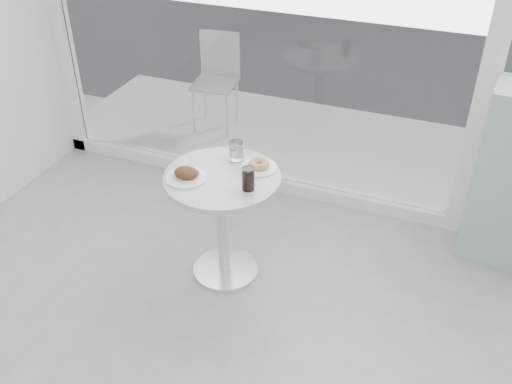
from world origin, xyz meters
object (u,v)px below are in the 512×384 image
at_px(plate_donut, 259,166).
at_px(main_table, 223,205).
at_px(plate_fritter, 187,175).
at_px(water_tumbler_a, 236,152).
at_px(patio_chair, 217,75).
at_px(water_tumbler_b, 239,150).
at_px(cola_glass, 248,179).

bearing_deg(plate_donut, main_table, -137.61).
height_order(plate_fritter, water_tumbler_a, water_tumbler_a).
bearing_deg(patio_chair, plate_donut, -64.25).
distance_m(water_tumbler_a, water_tumbler_b, 0.05).
distance_m(plate_fritter, water_tumbler_a, 0.37).
relative_size(main_table, patio_chair, 0.86).
relative_size(patio_chair, plate_donut, 3.88).
distance_m(plate_donut, cola_glass, 0.25).
relative_size(water_tumbler_b, cola_glass, 0.74).
height_order(water_tumbler_a, water_tumbler_b, water_tumbler_a).
xyz_separation_m(patio_chair, water_tumbler_b, (0.92, -1.66, 0.26)).
bearing_deg(water_tumbler_a, cola_glass, -55.11).
relative_size(main_table, water_tumbler_a, 5.77).
distance_m(plate_donut, water_tumbler_a, 0.18).
bearing_deg(cola_glass, plate_fritter, -176.11).
bearing_deg(main_table, water_tumbler_b, 89.39).
bearing_deg(water_tumbler_b, water_tumbler_a, -87.75).
relative_size(patio_chair, water_tumbler_a, 6.67).
bearing_deg(water_tumbler_a, water_tumbler_b, 92.25).
height_order(patio_chair, plate_fritter, patio_chair).
distance_m(main_table, cola_glass, 0.36).
bearing_deg(main_table, cola_glass, -20.83).
height_order(main_table, plate_donut, plate_donut).
bearing_deg(water_tumbler_b, plate_fritter, -117.59).
bearing_deg(water_tumbler_a, plate_donut, -14.91).
distance_m(main_table, plate_donut, 0.34).
bearing_deg(main_table, plate_fritter, -150.63).
xyz_separation_m(plate_fritter, cola_glass, (0.39, 0.03, 0.04)).
xyz_separation_m(main_table, patio_chair, (-0.92, 1.91, 0.01)).
distance_m(main_table, plate_fritter, 0.32).
bearing_deg(cola_glass, plate_donut, 96.22).
relative_size(plate_fritter, cola_glass, 1.73).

